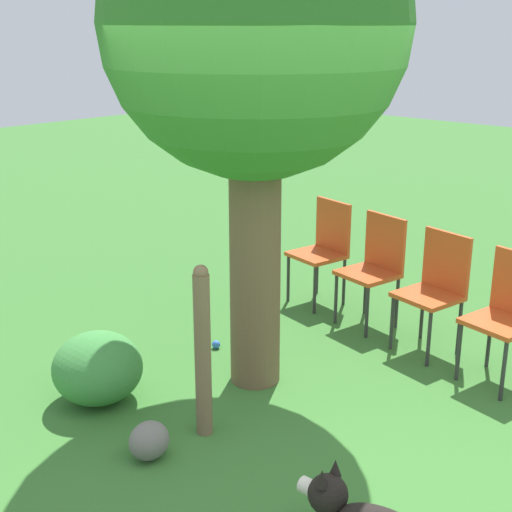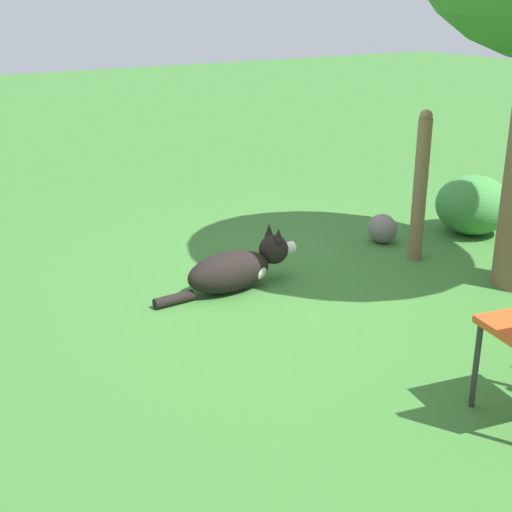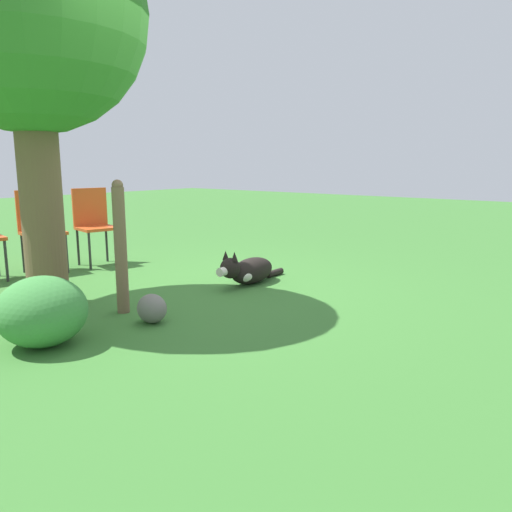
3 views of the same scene
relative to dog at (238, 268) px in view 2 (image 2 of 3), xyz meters
The scene contains 5 objects.
ground_plane 0.90m from the dog, 60.66° to the left, with size 30.00×30.00×0.00m, color #38702D.
dog is the anchor object (origin of this frame).
fence_post 1.53m from the dog, 81.98° to the left, with size 0.10×0.10×1.14m.
garden_rock 1.50m from the dog, 98.31° to the left, with size 0.26×0.22×0.24m.
low_shrub 2.30m from the dog, 90.27° to the left, with size 0.62×0.62×0.50m.
Camera 2 is at (3.51, -3.04, 1.94)m, focal length 50.00 mm.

